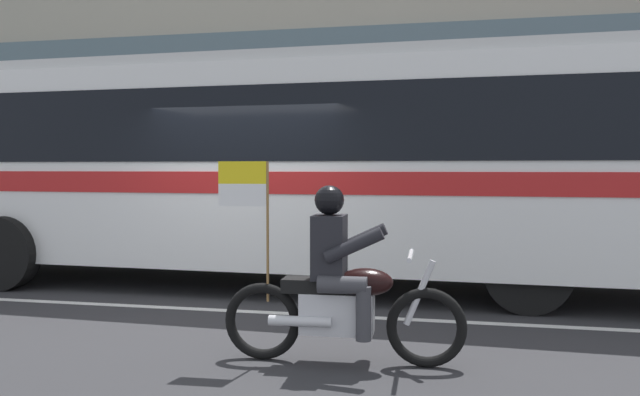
{
  "coord_description": "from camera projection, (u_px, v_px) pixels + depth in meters",
  "views": [
    {
      "loc": [
        2.79,
        -8.09,
        1.72
      ],
      "look_at": [
        1.2,
        -0.95,
        1.39
      ],
      "focal_mm": 37.35,
      "sensor_mm": 36.0,
      "label": 1
    }
  ],
  "objects": [
    {
      "name": "ground_plane",
      "position": [
        245.0,
        301.0,
        8.57
      ],
      "size": [
        60.0,
        60.0,
        0.0
      ],
      "primitive_type": "plane",
      "color": "#2B2B2D"
    },
    {
      "name": "transit_bus",
      "position": [
        282.0,
        156.0,
        9.61
      ],
      "size": [
        12.18,
        3.02,
        3.22
      ],
      "color": "white",
      "rests_on": "ground_plane"
    },
    {
      "name": "lane_center_stripe",
      "position": [
        229.0,
        310.0,
        7.99
      ],
      "size": [
        26.6,
        0.14,
        0.01
      ],
      "primitive_type": "cube",
      "color": "silver",
      "rests_on": "ground_plane"
    },
    {
      "name": "fire_hydrant",
      "position": [
        244.0,
        232.0,
        12.48
      ],
      "size": [
        0.22,
        0.3,
        0.75
      ],
      "color": "gold",
      "rests_on": "sidewalk_curb"
    },
    {
      "name": "sidewalk_curb",
      "position": [
        327.0,
        249.0,
        13.54
      ],
      "size": [
        28.0,
        3.8,
        0.15
      ],
      "primitive_type": "cube",
      "color": "#B7B2A8",
      "rests_on": "ground_plane"
    },
    {
      "name": "motorcycle_with_rider",
      "position": [
        340.0,
        288.0,
        5.82
      ],
      "size": [
        2.19,
        0.64,
        1.78
      ],
      "color": "black",
      "rests_on": "ground_plane"
    }
  ]
}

